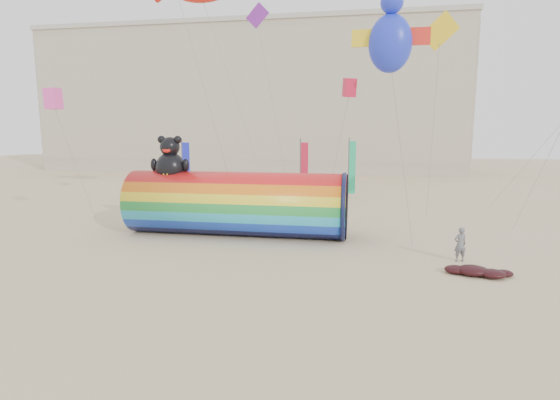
% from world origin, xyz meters
% --- Properties ---
extents(ground, '(160.00, 160.00, 0.00)m').
position_xyz_m(ground, '(0.00, 0.00, 0.00)').
color(ground, '#CCB58C').
rests_on(ground, ground).
extents(hotel_building, '(60.40, 15.40, 20.60)m').
position_xyz_m(hotel_building, '(-12.00, 45.95, 10.31)').
color(hotel_building, '#B7AD99').
rests_on(hotel_building, ground).
extents(windsock_assembly, '(12.09, 3.68, 5.57)m').
position_xyz_m(windsock_assembly, '(-2.38, 3.81, 1.85)').
color(windsock_assembly, red).
rests_on(windsock_assembly, ground).
extents(kite_handler, '(0.65, 0.53, 1.55)m').
position_xyz_m(kite_handler, '(8.76, 0.63, 0.77)').
color(kite_handler, slate).
rests_on(kite_handler, ground).
extents(fabric_bundle, '(2.62, 1.35, 0.41)m').
position_xyz_m(fabric_bundle, '(9.06, -1.26, 0.17)').
color(fabric_bundle, '#3C0B0E').
rests_on(fabric_bundle, ground).
extents(festival_banners, '(12.99, 6.59, 5.20)m').
position_xyz_m(festival_banners, '(-1.65, 14.74, 2.64)').
color(festival_banners, '#59595E').
rests_on(festival_banners, ground).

